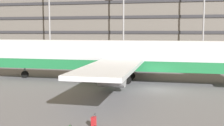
# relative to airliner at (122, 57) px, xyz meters

# --- Properties ---
(ground_plane) EXTENTS (600.00, 600.00, 0.00)m
(ground_plane) POSITION_rel_airliner_xyz_m (4.35, -3.77, -2.92)
(ground_plane) COLOR #5B5B60
(terminal_structure) EXTENTS (153.43, 14.36, 18.93)m
(terminal_structure) POSITION_rel_airliner_xyz_m (4.35, 45.66, 6.55)
(terminal_structure) COLOR #605B56
(terminal_structure) RESTS_ON ground_plane
(airliner) EXTENTS (38.52, 31.05, 10.41)m
(airliner) POSITION_rel_airliner_xyz_m (0.00, 0.00, 0.00)
(airliner) COLOR silver
(airliner) RESTS_ON ground_plane
(light_mast_center_left) EXTENTS (1.80, 0.50, 19.41)m
(light_mast_center_left) POSITION_rel_airliner_xyz_m (-5.99, 31.54, 8.44)
(light_mast_center_left) COLOR gray
(light_mast_center_left) RESTS_ON ground_plane
(suitcase_silver) EXTENTS (0.27, 0.40, 0.87)m
(suitcase_silver) POSITION_rel_airliner_xyz_m (1.46, -16.67, -2.55)
(suitcase_silver) COLOR #B21E23
(suitcase_silver) RESTS_ON ground_plane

